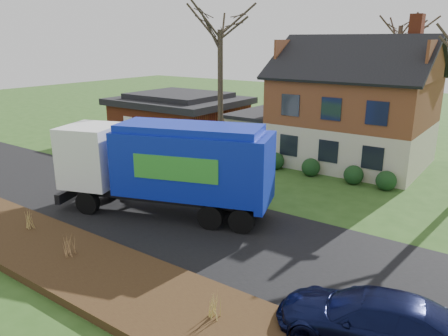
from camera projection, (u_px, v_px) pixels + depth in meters
The scene contains 13 objects.
ground at pixel (191, 224), 19.22m from camera, with size 120.00×120.00×0.00m, color #294C19.
road at pixel (191, 224), 19.22m from camera, with size 80.00×7.00×0.02m, color black.
mulch_verge at pixel (92, 271), 15.05m from camera, with size 80.00×3.50×0.30m, color black.
main_house at pixel (346, 101), 28.08m from camera, with size 12.95×8.95×9.26m.
ranch_house at pixel (180, 116), 35.55m from camera, with size 9.80×8.20×3.70m.
garbage_truck at pixel (168, 163), 19.71m from camera, with size 10.28×5.77×4.27m.
silver_sedan at pixel (187, 175), 23.67m from camera, with size 1.62×4.66×1.53m, color #9FA2A6.
navy_wagon at pixel (371, 319), 11.50m from camera, with size 2.05×5.03×1.46m, color black.
tree_front_west at pixel (220, 9), 26.74m from camera, with size 3.93×3.93×11.69m.
tree_back at pixel (403, 9), 32.77m from camera, with size 3.78×3.78×11.98m.
grass_clump_west at pixel (29, 219), 17.96m from camera, with size 0.33×0.27×0.86m.
grass_clump_mid at pixel (69, 244), 15.71m from camera, with size 0.31×0.25×0.85m.
grass_clump_east at pixel (213, 306), 12.11m from camera, with size 0.33×0.27×0.82m.
Camera 1 is at (11.55, -13.54, 7.81)m, focal length 35.00 mm.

